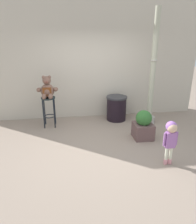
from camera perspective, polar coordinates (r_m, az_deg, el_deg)
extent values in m
plane|color=gray|center=(4.73, 1.00, -9.18)|extent=(24.00, 24.00, 0.00)
cube|color=beige|center=(6.20, -2.03, 14.86)|extent=(6.39, 0.30, 3.52)
cylinder|color=#1C2A2D|center=(5.61, -13.51, 3.79)|extent=(0.36, 0.36, 0.04)
cylinder|color=black|center=(5.62, -14.68, -0.68)|extent=(0.03, 0.03, 0.78)
cylinder|color=black|center=(5.59, -11.90, -0.55)|extent=(0.03, 0.03, 0.78)
cylinder|color=black|center=(5.87, -14.42, 0.25)|extent=(0.03, 0.03, 0.78)
cylinder|color=black|center=(5.85, -11.76, 0.38)|extent=(0.03, 0.03, 0.78)
torus|color=black|center=(5.76, -13.11, -1.10)|extent=(0.30, 0.30, 0.02)
sphere|color=brown|center=(5.56, -13.67, 5.71)|extent=(0.35, 0.35, 0.35)
cube|color=brown|center=(5.42, -13.80, 5.44)|extent=(0.22, 0.03, 0.21)
sphere|color=brown|center=(5.50, -13.90, 8.38)|extent=(0.21, 0.21, 0.21)
ellipsoid|color=brown|center=(5.42, -13.97, 8.06)|extent=(0.09, 0.07, 0.06)
sphere|color=black|center=(5.39, -13.99, 8.03)|extent=(0.02, 0.02, 0.02)
sphere|color=brown|center=(5.49, -14.75, 9.19)|extent=(0.08, 0.08, 0.08)
sphere|color=brown|center=(5.48, -13.19, 9.29)|extent=(0.08, 0.08, 0.08)
ellipsoid|color=brown|center=(5.55, -15.90, 5.86)|extent=(0.12, 0.20, 0.11)
ellipsoid|color=brown|center=(5.51, -11.53, 6.12)|extent=(0.12, 0.20, 0.11)
ellipsoid|color=brown|center=(5.43, -14.55, 4.17)|extent=(0.12, 0.30, 0.14)
ellipsoid|color=brown|center=(5.42, -12.90, 4.26)|extent=(0.12, 0.30, 0.14)
cylinder|color=pink|center=(4.29, 17.99, -12.77)|extent=(0.07, 0.07, 0.10)
cylinder|color=beige|center=(4.20, 18.25, -10.69)|extent=(0.05, 0.05, 0.26)
cylinder|color=pink|center=(4.33, 19.04, -12.60)|extent=(0.07, 0.07, 0.10)
cylinder|color=beige|center=(4.24, 19.31, -10.54)|extent=(0.05, 0.05, 0.26)
cube|color=#9961AB|center=(4.09, 19.22, -7.18)|extent=(0.18, 0.10, 0.31)
cylinder|color=#9961AB|center=(4.03, 17.77, -7.15)|extent=(0.04, 0.04, 0.26)
cylinder|color=#9961AB|center=(4.14, 20.68, -6.82)|extent=(0.04, 0.04, 0.26)
sphere|color=#D8B293|center=(3.99, 19.61, -4.05)|extent=(0.19, 0.19, 0.19)
sphere|color=#965EB5|center=(4.01, 19.48, -3.80)|extent=(0.20, 0.20, 0.20)
cylinder|color=black|center=(6.07, 5.06, 0.84)|extent=(0.56, 0.56, 0.65)
cylinder|color=#2D2D33|center=(5.96, 5.16, 4.05)|extent=(0.59, 0.59, 0.05)
cylinder|color=#A7A09B|center=(6.09, 13.69, -1.96)|extent=(0.33, 0.33, 0.18)
cylinder|color=#AEAF97|center=(5.73, 14.93, 12.13)|extent=(0.14, 0.14, 2.82)
torus|color=#ADA89E|center=(5.71, 15.05, 13.53)|extent=(0.19, 0.19, 0.04)
cube|color=brown|center=(5.10, 12.18, -5.05)|extent=(0.44, 0.44, 0.37)
sphere|color=#2F652D|center=(4.98, 12.45, -1.64)|extent=(0.38, 0.38, 0.38)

